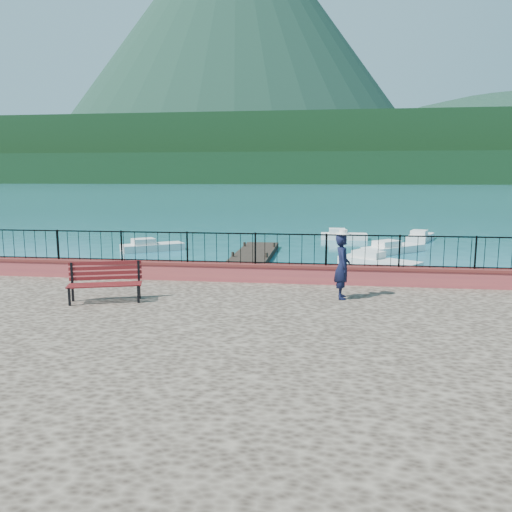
% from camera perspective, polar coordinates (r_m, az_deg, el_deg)
% --- Properties ---
extents(ground, '(2000.00, 2000.00, 0.00)m').
position_cam_1_polar(ground, '(12.61, -0.99, -11.83)').
color(ground, '#19596B').
rests_on(ground, ground).
extents(promenade, '(30.00, 20.00, 1.20)m').
position_cam_1_polar(promenade, '(7.09, -9.00, -24.45)').
color(promenade, '#332821').
rests_on(promenade, ground).
extents(parapet, '(28.00, 0.46, 0.58)m').
position_cam_1_polar(parapet, '(15.74, 1.01, -1.94)').
color(parapet, '#B24440').
rests_on(parapet, promenade).
extents(railing, '(27.00, 0.05, 0.95)m').
position_cam_1_polar(railing, '(15.61, 1.02, 0.81)').
color(railing, black).
rests_on(railing, parapet).
extents(dock, '(2.00, 16.00, 0.30)m').
position_cam_1_polar(dock, '(24.34, -1.42, -1.21)').
color(dock, '#2D231C').
rests_on(dock, ground).
extents(far_forest, '(900.00, 60.00, 18.00)m').
position_cam_1_polar(far_forest, '(311.68, 7.41, 9.86)').
color(far_forest, black).
rests_on(far_forest, ground).
extents(foothills, '(900.00, 120.00, 44.00)m').
position_cam_1_polar(foothills, '(372.06, 7.50, 11.73)').
color(foothills, black).
rests_on(foothills, ground).
extents(volcano, '(560.00, 560.00, 380.00)m').
position_cam_1_polar(volcano, '(745.44, -2.20, 23.51)').
color(volcano, '#142D23').
rests_on(volcano, ground).
extents(park_bench, '(1.99, 1.16, 1.05)m').
position_cam_1_polar(park_bench, '(13.86, -16.83, -3.77)').
color(park_bench, black).
rests_on(park_bench, promenade).
extents(person, '(0.46, 0.67, 1.77)m').
position_cam_1_polar(person, '(13.73, 9.83, -1.19)').
color(person, black).
rests_on(person, promenade).
extents(hat, '(0.44, 0.44, 0.12)m').
position_cam_1_polar(hat, '(13.59, 9.94, 2.74)').
color(hat, white).
rests_on(hat, person).
extents(boat_0, '(3.59, 1.35, 0.80)m').
position_cam_1_polar(boat_0, '(21.63, -16.85, -2.23)').
color(boat_0, silver).
rests_on(boat_0, ground).
extents(boat_1, '(4.08, 3.42, 0.80)m').
position_cam_1_polar(boat_1, '(25.65, 13.90, -0.37)').
color(boat_1, silver).
rests_on(boat_1, ground).
extents(boat_2, '(4.00, 3.80, 0.80)m').
position_cam_1_polar(boat_2, '(30.71, 15.47, 1.09)').
color(boat_2, white).
rests_on(boat_2, ground).
extents(boat_3, '(3.80, 3.17, 0.80)m').
position_cam_1_polar(boat_3, '(31.12, -11.74, 1.33)').
color(boat_3, silver).
rests_on(boat_3, ground).
extents(boat_4, '(3.28, 1.32, 0.80)m').
position_cam_1_polar(boat_4, '(36.55, 10.02, 2.52)').
color(boat_4, silver).
rests_on(boat_4, ground).
extents(boat_5, '(2.48, 3.73, 0.80)m').
position_cam_1_polar(boat_5, '(37.21, 18.29, 2.31)').
color(boat_5, silver).
rests_on(boat_5, ground).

